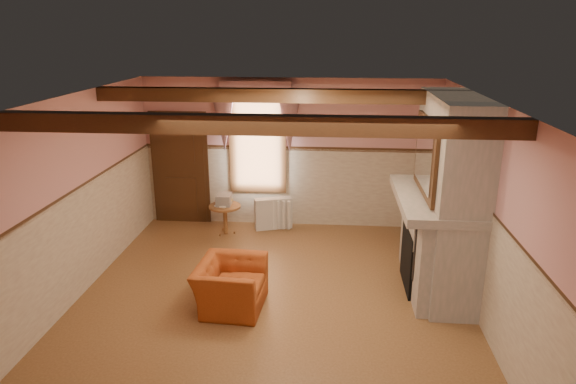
# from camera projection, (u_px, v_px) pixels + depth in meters

# --- Properties ---
(floor) EXTENTS (5.50, 6.00, 0.01)m
(floor) POSITION_uv_depth(u_px,v_px,m) (272.00, 300.00, 7.21)
(floor) COLOR brown
(floor) RESTS_ON ground
(ceiling) EXTENTS (5.50, 6.00, 0.01)m
(ceiling) POSITION_uv_depth(u_px,v_px,m) (270.00, 99.00, 6.35)
(ceiling) COLOR silver
(ceiling) RESTS_ON wall_back
(wall_back) EXTENTS (5.50, 0.02, 2.80)m
(wall_back) POSITION_uv_depth(u_px,v_px,m) (290.00, 153.00, 9.63)
(wall_back) COLOR #D09093
(wall_back) RESTS_ON floor
(wall_front) EXTENTS (5.50, 0.02, 2.80)m
(wall_front) POSITION_uv_depth(u_px,v_px,m) (225.00, 334.00, 3.93)
(wall_front) COLOR #D09093
(wall_front) RESTS_ON floor
(wall_left) EXTENTS (0.02, 6.00, 2.80)m
(wall_left) POSITION_uv_depth(u_px,v_px,m) (71.00, 200.00, 7.00)
(wall_left) COLOR #D09093
(wall_left) RESTS_ON floor
(wall_right) EXTENTS (0.02, 6.00, 2.80)m
(wall_right) POSITION_uv_depth(u_px,v_px,m) (484.00, 212.00, 6.56)
(wall_right) COLOR #D09093
(wall_right) RESTS_ON floor
(wainscot) EXTENTS (5.50, 6.00, 1.50)m
(wainscot) POSITION_uv_depth(u_px,v_px,m) (271.00, 251.00, 6.98)
(wainscot) COLOR beige
(wainscot) RESTS_ON floor
(chair_rail) EXTENTS (5.50, 6.00, 0.08)m
(chair_rail) POSITION_uv_depth(u_px,v_px,m) (271.00, 199.00, 6.75)
(chair_rail) COLOR black
(chair_rail) RESTS_ON wainscot
(firebox) EXTENTS (0.20, 0.95, 0.90)m
(firebox) POSITION_uv_depth(u_px,v_px,m) (413.00, 258.00, 7.48)
(firebox) COLOR black
(firebox) RESTS_ON floor
(armchair) EXTENTS (0.93, 1.04, 0.64)m
(armchair) POSITION_uv_depth(u_px,v_px,m) (231.00, 285.00, 6.94)
(armchair) COLOR #994219
(armchair) RESTS_ON floor
(side_table) EXTENTS (0.58, 0.58, 0.55)m
(side_table) POSITION_uv_depth(u_px,v_px,m) (225.00, 219.00, 9.46)
(side_table) COLOR brown
(side_table) RESTS_ON floor
(book_stack) EXTENTS (0.27, 0.33, 0.20)m
(book_stack) POSITION_uv_depth(u_px,v_px,m) (224.00, 200.00, 9.39)
(book_stack) COLOR #B7AD8C
(book_stack) RESTS_ON side_table
(radiator) EXTENTS (0.72, 0.39, 0.60)m
(radiator) POSITION_uv_depth(u_px,v_px,m) (273.00, 213.00, 9.70)
(radiator) COLOR silver
(radiator) RESTS_ON floor
(bowl) EXTENTS (0.39, 0.39, 0.09)m
(bowl) POSITION_uv_depth(u_px,v_px,m) (436.00, 191.00, 7.16)
(bowl) COLOR brown
(bowl) RESTS_ON mantel
(mantel_clock) EXTENTS (0.14, 0.24, 0.20)m
(mantel_clock) POSITION_uv_depth(u_px,v_px,m) (426.00, 173.00, 7.89)
(mantel_clock) COLOR #32220D
(mantel_clock) RESTS_ON mantel
(oil_lamp) EXTENTS (0.11, 0.11, 0.28)m
(oil_lamp) POSITION_uv_depth(u_px,v_px,m) (429.00, 174.00, 7.65)
(oil_lamp) COLOR gold
(oil_lamp) RESTS_ON mantel
(candle_red) EXTENTS (0.06, 0.06, 0.16)m
(candle_red) POSITION_uv_depth(u_px,v_px,m) (447.00, 208.00, 6.42)
(candle_red) COLOR #AA1C14
(candle_red) RESTS_ON mantel
(jar_yellow) EXTENTS (0.06, 0.06, 0.12)m
(jar_yellow) POSITION_uv_depth(u_px,v_px,m) (443.00, 202.00, 6.69)
(jar_yellow) COLOR gold
(jar_yellow) RESTS_ON mantel
(fireplace) EXTENTS (0.85, 2.00, 2.80)m
(fireplace) POSITION_uv_depth(u_px,v_px,m) (449.00, 197.00, 7.15)
(fireplace) COLOR gray
(fireplace) RESTS_ON floor
(mantel) EXTENTS (1.05, 2.05, 0.12)m
(mantel) POSITION_uv_depth(u_px,v_px,m) (435.00, 199.00, 7.18)
(mantel) COLOR gray
(mantel) RESTS_ON fireplace
(overmantel_mirror) EXTENTS (0.06, 1.44, 1.04)m
(overmantel_mirror) POSITION_uv_depth(u_px,v_px,m) (425.00, 156.00, 7.01)
(overmantel_mirror) COLOR silver
(overmantel_mirror) RESTS_ON fireplace
(door) EXTENTS (1.10, 0.10, 2.10)m
(door) POSITION_uv_depth(u_px,v_px,m) (181.00, 170.00, 9.85)
(door) COLOR black
(door) RESTS_ON floor
(window) EXTENTS (1.06, 0.08, 2.02)m
(window) POSITION_uv_depth(u_px,v_px,m) (258.00, 140.00, 9.57)
(window) COLOR white
(window) RESTS_ON wall_back
(window_drapes) EXTENTS (1.30, 0.14, 1.40)m
(window_drapes) POSITION_uv_depth(u_px,v_px,m) (256.00, 109.00, 9.30)
(window_drapes) COLOR gray
(window_drapes) RESTS_ON wall_back
(ceiling_beam_front) EXTENTS (5.50, 0.18, 0.20)m
(ceiling_beam_front) POSITION_uv_depth(u_px,v_px,m) (256.00, 125.00, 5.24)
(ceiling_beam_front) COLOR black
(ceiling_beam_front) RESTS_ON ceiling
(ceiling_beam_back) EXTENTS (5.50, 0.18, 0.20)m
(ceiling_beam_back) POSITION_uv_depth(u_px,v_px,m) (280.00, 95.00, 7.52)
(ceiling_beam_back) COLOR black
(ceiling_beam_back) RESTS_ON ceiling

